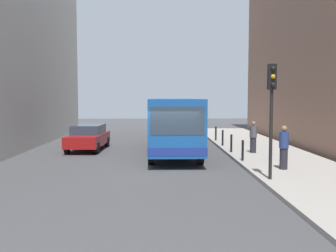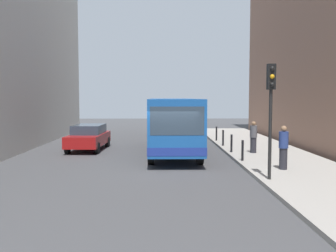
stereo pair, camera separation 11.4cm
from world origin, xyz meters
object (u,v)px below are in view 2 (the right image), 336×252
Objects in this scene: bollard_farthest at (216,134)px; pedestrian_near_signal at (283,147)px; car_behind_bus at (173,126)px; bollard_mid at (231,143)px; bollard_far at (223,138)px; bollard_near at (243,150)px; pedestrian_mid_sidewalk at (253,137)px; car_beside_bus at (89,137)px; bus at (172,122)px; traffic_light at (271,99)px.

bollard_farthest is 10.73m from pedestrian_near_signal.
car_behind_bus is 11.20m from bollard_mid.
bollard_far is at bearing -136.67° from pedestrian_near_signal.
pedestrian_near_signal is at bearing 101.00° from car_behind_bus.
bollard_near is 2.81m from pedestrian_mid_sidewalk.
pedestrian_near_signal reaches higher than bollard_farthest.
bollard_near and bollard_far have the same top height.
car_beside_bus is at bearing 148.43° from bollard_near.
car_beside_bus is 10.20m from car_behind_bus.
pedestrian_near_signal is at bearing 125.11° from bus.
bollard_farthest is at bearing 90.00° from bollard_near.
bollard_mid is at bearing 90.00° from bollard_near.
pedestrian_mid_sidewalk reaches higher than bollard_farthest.
car_beside_bus is at bearing -174.92° from bollard_far.
car_behind_bus is at bearing 99.13° from traffic_light.
bus is 9.82m from car_behind_bus.
car_beside_bus and car_behind_bus have the same top height.
car_behind_bus is at bearing -131.38° from pedestrian_near_signal.
traffic_light reaches higher than bollard_far.
bollard_mid is (-0.10, 6.94, -2.38)m from traffic_light.
bus reaches higher than car_beside_bus.
car_beside_bus is at bearing 131.88° from traffic_light.
car_beside_bus is 2.69× the size of pedestrian_mid_sidewalk.
car_beside_bus is at bearing 56.01° from car_behind_bus.
car_behind_bus is 16.36m from pedestrian_near_signal.
pedestrian_mid_sidewalk is (9.12, -2.36, 0.20)m from car_beside_bus.
car_behind_bus is 13.95m from bollard_near.
traffic_light is 12.80m from bollard_farthest.
car_behind_bus is 11.77m from pedestrian_mid_sidewalk.
bollard_near is at bearing -90.31° from pedestrian_mid_sidewalk.
bollard_far is 0.53× the size of pedestrian_near_signal.
bollard_mid is (3.14, -1.08, -1.10)m from bus.
bollard_far is (0.00, 2.82, 0.00)m from bollard_mid.
traffic_light reaches higher than bollard_near.
bollard_mid is at bearing -90.00° from bollard_far.
traffic_light reaches higher than bus.
pedestrian_near_signal is (1.20, -7.83, 0.42)m from bollard_far.
pedestrian_mid_sidewalk reaches higher than car_beside_bus.
bus is 2.46× the size of car_beside_bus.
bollard_far is 3.29m from pedestrian_mid_sidewalk.
bollard_farthest is at bearing 90.46° from traffic_light.
pedestrian_near_signal is at bearing -76.53° from bollard_mid.
bollard_farthest is (0.00, 2.82, 0.00)m from bollard_far.
bollard_far is 1.00× the size of bollard_farthest.
bollard_far is at bearing 90.00° from bollard_near.
car_behind_bus reaches higher than bollard_mid.
bollard_near is at bearing 151.25° from car_beside_bus.
bollard_farthest is (-0.10, 12.58, -2.38)m from traffic_light.
car_behind_bus is at bearing 117.87° from bollard_farthest.
car_behind_bus is (0.38, 9.77, -0.94)m from bus.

